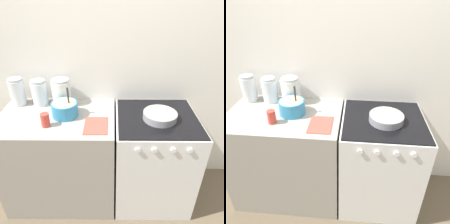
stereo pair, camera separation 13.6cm
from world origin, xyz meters
The scene contains 11 objects.
ground_plane centered at (0.00, 0.00, 0.00)m, with size 12.00×12.00×0.00m, color brown.
wall_back centered at (0.00, 0.68, 1.20)m, with size 4.98×0.05×2.40m.
countertop_cabinet centered at (-0.50, 0.33, 0.46)m, with size 0.99×0.65×0.92m.
stove centered at (0.36, 0.33, 0.46)m, with size 0.69×0.67×0.92m.
mixing_bowl centered at (-0.41, 0.34, 0.99)m, with size 0.22×0.22×0.26m.
baking_pan centered at (0.37, 0.29, 0.96)m, with size 0.28×0.28×0.06m.
storage_jar_left centered at (-0.88, 0.55, 1.03)m, with size 0.13×0.13×0.25m.
storage_jar_middle centered at (-0.68, 0.55, 1.02)m, with size 0.14×0.14×0.23m.
storage_jar_right centered at (-0.48, 0.55, 1.03)m, with size 0.17×0.17×0.24m.
tin_can centered at (-0.54, 0.18, 0.98)m, with size 0.07×0.07×0.11m.
recipe_page centered at (-0.15, 0.19, 0.93)m, with size 0.19×0.25×0.01m.
Camera 2 is at (0.13, -1.22, 1.89)m, focal length 35.00 mm.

